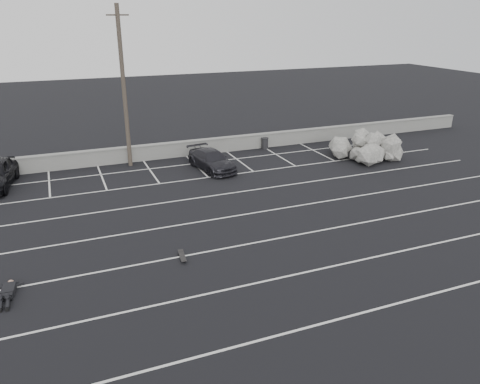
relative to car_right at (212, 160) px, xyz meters
name	(u,v)px	position (x,y,z in m)	size (l,w,h in m)	color
ground	(252,243)	(-1.70, -10.41, -0.62)	(120.00, 120.00, 0.00)	black
seawall	(172,150)	(-1.70, 3.59, -0.07)	(50.00, 0.45, 1.06)	gray
stall_lines	(216,207)	(-1.79, -6.00, -0.61)	(36.00, 20.05, 0.01)	silver
car_right	(212,160)	(0.00, 0.00, 0.00)	(1.73, 4.26, 1.24)	black
utility_pole	(124,88)	(-4.68, 2.79, 4.39)	(1.32, 0.26, 9.90)	#4C4238
trash_bin	(265,143)	(5.19, 3.19, -0.20)	(0.59, 0.59, 0.82)	black
riprap_pile	(367,150)	(10.67, -1.57, -0.06)	(5.73, 5.03, 1.60)	#A19E96
person	(8,287)	(-11.25, -10.69, -0.39)	(1.11, 2.39, 0.46)	black
skateboard	(182,256)	(-4.84, -10.54, -0.54)	(0.31, 0.88, 0.10)	black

